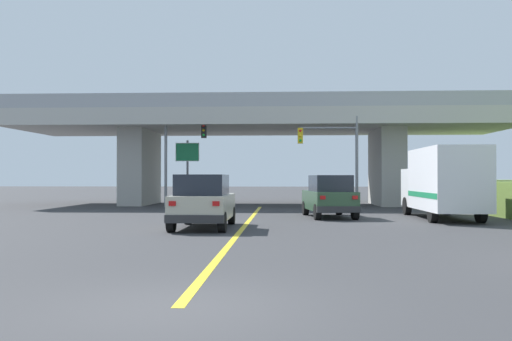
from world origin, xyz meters
TOP-DOWN VIEW (x-y plane):
  - ground at (0.00, 31.99)m, footprint 160.00×160.00m
  - overpass_bridge at (0.00, 31.99)m, footprint 33.95×9.94m
  - lane_divider_stripe at (0.00, 14.40)m, footprint 0.20×28.79m
  - suv_lead at (-1.49, 13.15)m, footprint 2.05×4.66m
  - suv_crossing at (3.71, 19.23)m, footprint 2.48×4.74m
  - box_truck at (8.83, 18.30)m, footprint 2.33×7.46m
  - traffic_signal_nearside at (4.77, 27.09)m, footprint 3.71×0.36m
  - traffic_signal_farside at (-5.18, 27.96)m, footprint 2.70×0.36m
  - highway_sign at (-4.82, 29.17)m, footprint 1.57×0.17m

SIDE VIEW (x-z plane):
  - ground at x=0.00m, z-range 0.00..0.00m
  - lane_divider_stripe at x=0.00m, z-range 0.00..0.01m
  - suv_crossing at x=3.71m, z-range 0.00..2.02m
  - suv_lead at x=-1.49m, z-range 0.01..2.03m
  - box_truck at x=8.83m, z-range 0.07..3.31m
  - highway_sign at x=-4.82m, z-range 1.01..5.37m
  - traffic_signal_nearside at x=4.77m, z-range 0.79..6.48m
  - traffic_signal_farside at x=-5.18m, z-range 0.80..6.83m
  - overpass_bridge at x=0.00m, z-range 1.51..8.73m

